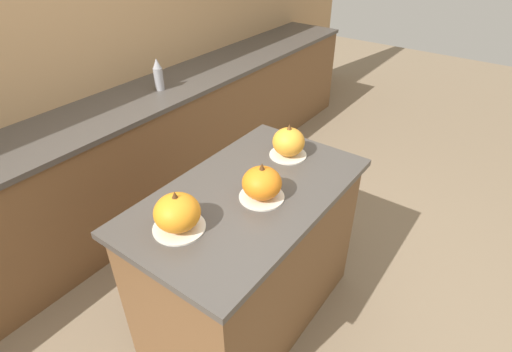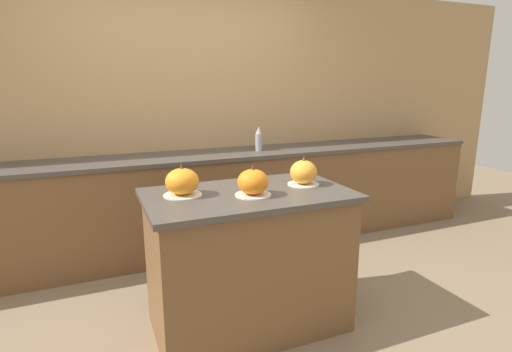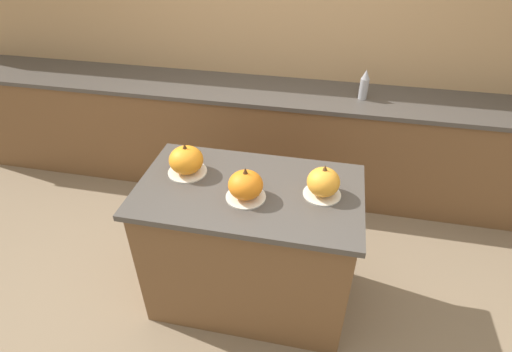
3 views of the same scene
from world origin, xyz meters
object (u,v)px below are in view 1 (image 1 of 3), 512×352
object	(u,v)px
pumpkin_cake_left	(177,213)
bottle_tall	(158,75)
pumpkin_cake_center	(261,184)
pumpkin_cake_right	(289,143)

from	to	relation	value
pumpkin_cake_left	bottle_tall	size ratio (longest dim) A/B	0.98
pumpkin_cake_center	pumpkin_cake_right	bearing A→B (deg)	14.73
pumpkin_cake_left	pumpkin_cake_center	size ratio (longest dim) A/B	1.05
pumpkin_cake_right	bottle_tall	size ratio (longest dim) A/B	0.88
pumpkin_cake_left	bottle_tall	distance (m)	1.58
pumpkin_cake_left	pumpkin_cake_right	world-z (taller)	pumpkin_cake_left
pumpkin_cake_center	pumpkin_cake_right	xyz separation A→B (m)	(0.40, 0.11, 0.00)
pumpkin_cake_center	bottle_tall	world-z (taller)	bottle_tall
pumpkin_cake_center	pumpkin_cake_right	distance (m)	0.42
pumpkin_cake_left	bottle_tall	world-z (taller)	bottle_tall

